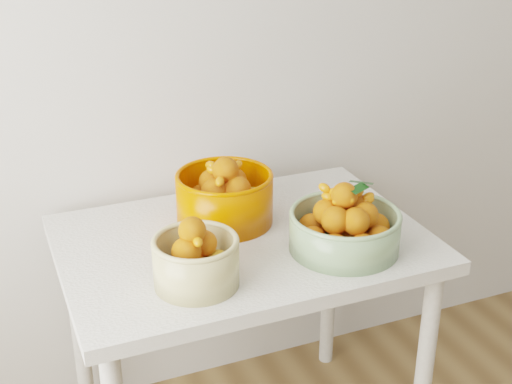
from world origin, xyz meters
TOP-DOWN VIEW (x-y plane):
  - table at (-0.44, 1.60)m, footprint 1.00×0.70m
  - bowl_cream at (-0.63, 1.42)m, footprint 0.26×0.26m
  - bowl_green at (-0.21, 1.44)m, footprint 0.35×0.35m
  - bowl_orange at (-0.45, 1.71)m, footprint 0.35×0.35m

SIDE VIEW (x-z plane):
  - table at x=-0.44m, z-range 0.28..1.03m
  - bowl_green at x=-0.21m, z-range 0.72..0.91m
  - bowl_cream at x=-0.63m, z-range 0.73..0.91m
  - bowl_orange at x=-0.45m, z-range 0.73..0.93m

